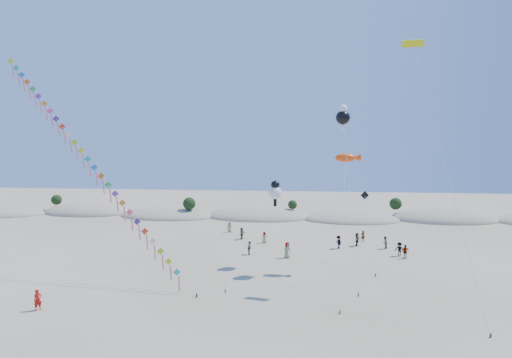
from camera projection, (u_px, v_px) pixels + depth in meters
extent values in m
plane|color=gray|center=(205.00, 336.00, 30.88)|extent=(160.00, 160.00, 0.00)
ellipsoid|color=tan|center=(0.00, 213.00, 79.01)|extent=(18.00, 9.90, 2.80)
ellipsoid|color=tan|center=(87.00, 213.00, 79.34)|extent=(16.00, 8.80, 3.60)
ellipsoid|color=#183312|center=(87.00, 208.00, 79.24)|extent=(12.80, 5.76, 0.64)
ellipsoid|color=tan|center=(169.00, 216.00, 76.51)|extent=(17.60, 9.68, 3.00)
ellipsoid|color=#183312|center=(169.00, 211.00, 76.42)|extent=(14.08, 6.34, 0.70)
ellipsoid|color=tan|center=(258.00, 217.00, 75.75)|extent=(19.00, 10.45, 3.40)
ellipsoid|color=#183312|center=(258.00, 211.00, 75.65)|extent=(15.20, 6.84, 0.76)
ellipsoid|color=tan|center=(351.00, 220.00, 72.91)|extent=(16.40, 9.02, 2.80)
ellipsoid|color=#183312|center=(351.00, 215.00, 72.83)|extent=(13.12, 5.90, 0.66)
ellipsoid|color=tan|center=(444.00, 219.00, 73.24)|extent=(18.00, 9.90, 3.80)
ellipsoid|color=#183312|center=(445.00, 213.00, 73.13)|extent=(14.40, 6.48, 0.72)
sphere|color=black|center=(57.00, 200.00, 79.84)|extent=(1.90, 1.90, 1.90)
sphere|color=black|center=(189.00, 204.00, 74.70)|extent=(2.20, 2.20, 2.20)
sphere|color=black|center=(293.00, 205.00, 75.07)|extent=(1.60, 1.60, 1.60)
sphere|color=black|center=(396.00, 204.00, 74.80)|extent=(2.10, 2.10, 2.10)
cube|color=#3F2D1E|center=(197.00, 296.00, 38.24)|extent=(0.12, 0.12, 0.35)
cylinder|color=silver|center=(92.00, 165.00, 43.73)|extent=(24.11, 11.28, 22.94)
cube|color=#18B49A|center=(177.00, 272.00, 39.19)|extent=(1.31, 0.51, 1.38)
cube|color=#E66175|center=(179.00, 284.00, 39.34)|extent=(0.19, 0.45, 1.55)
cube|color=yellow|center=(169.00, 262.00, 39.59)|extent=(1.31, 0.51, 1.38)
cube|color=#E66175|center=(171.00, 273.00, 39.74)|extent=(0.19, 0.45, 1.55)
cube|color=#9DD819|center=(160.00, 251.00, 39.99)|extent=(1.31, 0.51, 1.38)
cube|color=#E66175|center=(163.00, 263.00, 40.14)|extent=(0.19, 0.45, 1.55)
cube|color=white|center=(153.00, 241.00, 40.39)|extent=(1.31, 0.51, 1.38)
cube|color=#E66175|center=(155.00, 253.00, 40.54)|extent=(0.19, 0.45, 1.55)
cube|color=red|center=(145.00, 231.00, 40.79)|extent=(1.31, 0.51, 1.38)
cube|color=#E66175|center=(147.00, 243.00, 40.94)|extent=(0.19, 0.45, 1.55)
cube|color=#49228B|center=(137.00, 222.00, 41.19)|extent=(1.31, 0.51, 1.38)
cube|color=#E66175|center=(139.00, 233.00, 41.34)|extent=(0.19, 0.45, 1.55)
cube|color=#FF5076|center=(130.00, 212.00, 41.59)|extent=(1.31, 0.51, 1.38)
cube|color=#E66175|center=(132.00, 223.00, 41.74)|extent=(0.19, 0.45, 1.55)
cube|color=orange|center=(122.00, 203.00, 41.99)|extent=(1.31, 0.51, 1.38)
cube|color=#E66175|center=(125.00, 214.00, 42.14)|extent=(0.19, 0.45, 1.55)
cube|color=purple|center=(115.00, 194.00, 42.39)|extent=(1.31, 0.51, 1.38)
cube|color=#E66175|center=(117.00, 205.00, 42.54)|extent=(0.19, 0.45, 1.55)
cube|color=green|center=(108.00, 185.00, 42.79)|extent=(1.31, 0.51, 1.38)
cube|color=#E66175|center=(110.00, 196.00, 42.94)|extent=(0.19, 0.45, 1.55)
cube|color=orange|center=(101.00, 176.00, 43.19)|extent=(1.31, 0.51, 1.38)
cube|color=#E66175|center=(103.00, 187.00, 43.34)|extent=(0.19, 0.45, 1.55)
cube|color=blue|center=(94.00, 167.00, 43.59)|extent=(1.31, 0.51, 1.38)
cube|color=#E66175|center=(97.00, 178.00, 43.74)|extent=(0.19, 0.45, 1.55)
cube|color=#18B49A|center=(88.00, 159.00, 43.99)|extent=(1.31, 0.51, 1.38)
cube|color=#E66175|center=(90.00, 170.00, 44.14)|extent=(0.19, 0.45, 1.55)
cube|color=yellow|center=(81.00, 151.00, 44.39)|extent=(1.31, 0.51, 1.38)
cube|color=#E66175|center=(83.00, 161.00, 44.54)|extent=(0.19, 0.45, 1.55)
cube|color=#9DD819|center=(75.00, 142.00, 44.79)|extent=(1.31, 0.51, 1.38)
cube|color=#E66175|center=(77.00, 153.00, 44.94)|extent=(0.19, 0.45, 1.55)
cube|color=white|center=(68.00, 134.00, 45.19)|extent=(1.31, 0.51, 1.38)
cube|color=#E66175|center=(71.00, 145.00, 45.34)|extent=(0.19, 0.45, 1.55)
cube|color=red|center=(62.00, 126.00, 45.59)|extent=(1.31, 0.51, 1.38)
cube|color=#E66175|center=(64.00, 137.00, 45.74)|extent=(0.19, 0.45, 1.55)
cube|color=#49228B|center=(56.00, 119.00, 45.99)|extent=(1.31, 0.51, 1.38)
cube|color=#E66175|center=(58.00, 129.00, 46.14)|extent=(0.19, 0.45, 1.55)
cube|color=#FF5076|center=(50.00, 111.00, 46.39)|extent=(1.31, 0.51, 1.38)
cube|color=#E66175|center=(52.00, 121.00, 46.54)|extent=(0.19, 0.45, 1.55)
cube|color=orange|center=(44.00, 104.00, 46.80)|extent=(1.31, 0.51, 1.38)
cube|color=#E66175|center=(46.00, 114.00, 46.94)|extent=(0.19, 0.45, 1.55)
cube|color=purple|center=(38.00, 96.00, 47.20)|extent=(1.31, 0.51, 1.38)
cube|color=#E66175|center=(41.00, 106.00, 47.34)|extent=(0.19, 0.45, 1.55)
cube|color=green|center=(33.00, 89.00, 47.60)|extent=(1.31, 0.51, 1.38)
cube|color=#E66175|center=(35.00, 99.00, 47.74)|extent=(0.19, 0.45, 1.55)
cube|color=orange|center=(27.00, 82.00, 48.00)|extent=(1.31, 0.51, 1.38)
cube|color=#E66175|center=(29.00, 92.00, 48.14)|extent=(0.19, 0.45, 1.55)
cube|color=blue|center=(22.00, 75.00, 48.40)|extent=(1.31, 0.51, 1.38)
cube|color=#E66175|center=(24.00, 85.00, 48.54)|extent=(0.19, 0.45, 1.55)
cube|color=#18B49A|center=(16.00, 68.00, 48.80)|extent=(1.31, 0.51, 1.38)
cube|color=#E66175|center=(18.00, 78.00, 48.94)|extent=(0.19, 0.45, 1.55)
cube|color=yellow|center=(11.00, 61.00, 49.20)|extent=(1.31, 0.51, 1.38)
cube|color=#E66175|center=(13.00, 71.00, 49.34)|extent=(0.19, 0.45, 1.55)
cube|color=#3F2D1E|center=(340.00, 312.00, 34.76)|extent=(0.10, 0.10, 0.30)
cylinder|color=silver|center=(343.00, 225.00, 40.23)|extent=(1.60, 12.46, 12.06)
ellipsoid|color=#FF490D|center=(345.00, 158.00, 45.69)|extent=(2.13, 0.94, 0.94)
cone|color=#FF490D|center=(356.00, 158.00, 45.58)|extent=(0.85, 0.85, 0.85)
cube|color=#3F2D1E|center=(225.00, 291.00, 39.36)|extent=(0.10, 0.10, 0.30)
cylinder|color=silver|center=(252.00, 238.00, 43.36)|extent=(4.17, 9.30, 8.12)
sphere|color=white|center=(275.00, 193.00, 47.34)|extent=(1.45, 1.45, 1.45)
sphere|color=black|center=(275.00, 185.00, 47.25)|extent=(0.97, 0.97, 0.97)
cube|color=black|center=(275.00, 203.00, 47.46)|extent=(0.35, 0.18, 0.80)
cube|color=#3F2D1E|center=(358.00, 295.00, 38.52)|extent=(0.10, 0.10, 0.30)
cylinder|color=silver|center=(350.00, 199.00, 42.06)|extent=(0.78, 8.79, 16.34)
sphere|color=black|center=(343.00, 118.00, 45.59)|extent=(1.50, 1.50, 1.50)
sphere|color=white|center=(343.00, 109.00, 45.49)|extent=(0.97, 0.97, 0.97)
cube|color=white|center=(343.00, 128.00, 45.71)|extent=(0.35, 0.18, 0.80)
cube|color=white|center=(336.00, 118.00, 45.65)|extent=(0.60, 0.15, 0.25)
cube|color=white|center=(350.00, 117.00, 45.52)|extent=(0.60, 0.15, 0.25)
cube|color=#3F2D1E|center=(491.00, 336.00, 30.69)|extent=(0.10, 0.10, 0.30)
cylinder|color=silver|center=(446.00, 170.00, 35.80)|extent=(3.02, 12.47, 23.21)
cube|color=yellow|center=(413.00, 44.00, 40.88)|extent=(2.01, 0.82, 0.71)
cube|color=black|center=(413.00, 44.00, 40.90)|extent=(1.94, 0.51, 0.19)
cube|color=#3F2D1E|center=(376.00, 275.00, 43.83)|extent=(0.10, 0.10, 0.30)
cylinder|color=silver|center=(370.00, 233.00, 46.71)|extent=(0.27, 6.57, 7.52)
cube|color=black|center=(365.00, 195.00, 49.58)|extent=(1.00, 0.29, 1.02)
imported|color=#AF130E|center=(38.00, 300.00, 35.38)|extent=(0.74, 0.77, 1.77)
imported|color=slate|center=(250.00, 248.00, 51.88)|extent=(0.78, 0.91, 1.61)
imported|color=slate|center=(264.00, 237.00, 57.34)|extent=(0.79, 0.56, 1.53)
imported|color=slate|center=(287.00, 250.00, 50.40)|extent=(1.10, 1.06, 1.90)
imported|color=slate|center=(338.00, 242.00, 54.51)|extent=(1.04, 1.25, 1.68)
imported|color=slate|center=(357.00, 239.00, 55.83)|extent=(1.05, 1.66, 1.71)
imported|color=slate|center=(363.00, 236.00, 58.16)|extent=(0.57, 0.39, 1.50)
imported|color=slate|center=(385.00, 243.00, 54.41)|extent=(0.95, 1.00, 1.63)
imported|color=slate|center=(230.00, 227.00, 63.70)|extent=(0.83, 0.64, 1.51)
imported|color=slate|center=(405.00, 252.00, 50.21)|extent=(0.95, 0.40, 1.62)
imported|color=slate|center=(399.00, 249.00, 51.14)|extent=(1.25, 1.08, 1.68)
imported|color=slate|center=(242.00, 233.00, 59.44)|extent=(0.84, 1.57, 1.61)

